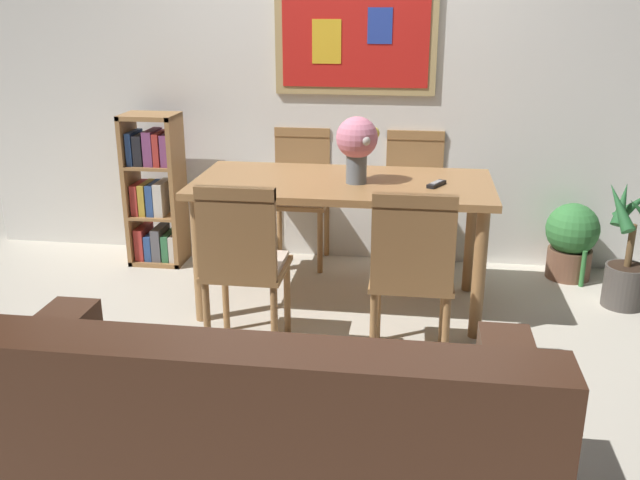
{
  "coord_description": "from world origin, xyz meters",
  "views": [
    {
      "loc": [
        0.47,
        -3.24,
        1.71
      ],
      "look_at": [
        0.03,
        -0.17,
        0.65
      ],
      "focal_mm": 39.02,
      "sensor_mm": 36.0,
      "label": 1
    }
  ],
  "objects_px": {
    "dining_chair_far_right": "(413,189)",
    "dining_chair_near_left": "(243,256)",
    "leather_couch": "(256,454)",
    "dining_chair_far_left": "(300,184)",
    "dining_chair_near_right": "(412,265)",
    "dining_table": "(342,197)",
    "potted_ivy": "(571,240)",
    "potted_palm": "(629,258)",
    "bookshelf": "(155,194)",
    "flower_vase": "(357,142)",
    "tv_remote": "(436,184)"
  },
  "relations": [
    {
      "from": "dining_table",
      "to": "tv_remote",
      "type": "relative_size",
      "value": 10.59
    },
    {
      "from": "bookshelf",
      "to": "flower_vase",
      "type": "height_order",
      "value": "flower_vase"
    },
    {
      "from": "dining_chair_far_right",
      "to": "dining_chair_near_left",
      "type": "height_order",
      "value": "same"
    },
    {
      "from": "leather_couch",
      "to": "potted_ivy",
      "type": "height_order",
      "value": "leather_couch"
    },
    {
      "from": "dining_chair_near_left",
      "to": "potted_palm",
      "type": "relative_size",
      "value": 1.2
    },
    {
      "from": "dining_chair_far_left",
      "to": "flower_vase",
      "type": "height_order",
      "value": "flower_vase"
    },
    {
      "from": "dining_chair_far_right",
      "to": "leather_couch",
      "type": "relative_size",
      "value": 0.51
    },
    {
      "from": "dining_chair_far_right",
      "to": "potted_ivy",
      "type": "height_order",
      "value": "dining_chair_far_right"
    },
    {
      "from": "bookshelf",
      "to": "dining_chair_far_right",
      "type": "bearing_deg",
      "value": 6.0
    },
    {
      "from": "dining_chair_far_left",
      "to": "tv_remote",
      "type": "bearing_deg",
      "value": -41.46
    },
    {
      "from": "dining_chair_near_left",
      "to": "dining_chair_far_left",
      "type": "height_order",
      "value": "same"
    },
    {
      "from": "dining_chair_near_left",
      "to": "dining_chair_far_left",
      "type": "relative_size",
      "value": 1.0
    },
    {
      "from": "bookshelf",
      "to": "dining_chair_far_left",
      "type": "bearing_deg",
      "value": 11.28
    },
    {
      "from": "dining_chair_far_right",
      "to": "dining_chair_near_right",
      "type": "bearing_deg",
      "value": -89.46
    },
    {
      "from": "dining_table",
      "to": "dining_chair_far_left",
      "type": "distance_m",
      "value": 0.84
    },
    {
      "from": "dining_chair_far_right",
      "to": "potted_ivy",
      "type": "distance_m",
      "value": 1.07
    },
    {
      "from": "dining_chair_far_right",
      "to": "dining_chair_near_left",
      "type": "distance_m",
      "value": 1.64
    },
    {
      "from": "dining_chair_far_right",
      "to": "leather_couch",
      "type": "height_order",
      "value": "dining_chair_far_right"
    },
    {
      "from": "leather_couch",
      "to": "dining_chair_far_right",
      "type": "bearing_deg",
      "value": 80.03
    },
    {
      "from": "dining_chair_far_right",
      "to": "dining_chair_near_right",
      "type": "height_order",
      "value": "same"
    },
    {
      "from": "potted_ivy",
      "to": "tv_remote",
      "type": "height_order",
      "value": "tv_remote"
    },
    {
      "from": "dining_chair_near_left",
      "to": "potted_ivy",
      "type": "xyz_separation_m",
      "value": [
        1.84,
        1.32,
        -0.28
      ]
    },
    {
      "from": "dining_chair_near_right",
      "to": "leather_couch",
      "type": "bearing_deg",
      "value": -111.47
    },
    {
      "from": "dining_chair_near_right",
      "to": "flower_vase",
      "type": "relative_size",
      "value": 2.46
    },
    {
      "from": "dining_chair_far_right",
      "to": "dining_chair_near_left",
      "type": "bearing_deg",
      "value": -119.72
    },
    {
      "from": "dining_chair_near_right",
      "to": "tv_remote",
      "type": "bearing_deg",
      "value": 80.32
    },
    {
      "from": "dining_chair_far_left",
      "to": "dining_chair_near_right",
      "type": "height_order",
      "value": "same"
    },
    {
      "from": "bookshelf",
      "to": "flower_vase",
      "type": "bearing_deg",
      "value": -22.39
    },
    {
      "from": "dining_chair_near_left",
      "to": "potted_palm",
      "type": "bearing_deg",
      "value": 23.32
    },
    {
      "from": "dining_table",
      "to": "dining_chair_near_right",
      "type": "bearing_deg",
      "value": -59.76
    },
    {
      "from": "dining_chair_far_right",
      "to": "dining_chair_far_left",
      "type": "height_order",
      "value": "same"
    },
    {
      "from": "dining_chair_near_left",
      "to": "bookshelf",
      "type": "height_order",
      "value": "bookshelf"
    },
    {
      "from": "dining_chair_far_left",
      "to": "dining_chair_far_right",
      "type": "bearing_deg",
      "value": -0.81
    },
    {
      "from": "dining_table",
      "to": "bookshelf",
      "type": "xyz_separation_m",
      "value": [
        -1.34,
        0.55,
        -0.17
      ]
    },
    {
      "from": "dining_chair_near_left",
      "to": "leather_couch",
      "type": "bearing_deg",
      "value": -74.39
    },
    {
      "from": "dining_chair_near_right",
      "to": "flower_vase",
      "type": "height_order",
      "value": "flower_vase"
    },
    {
      "from": "dining_chair_near_right",
      "to": "bookshelf",
      "type": "bearing_deg",
      "value": 144.39
    },
    {
      "from": "dining_chair_far_right",
      "to": "bookshelf",
      "type": "relative_size",
      "value": 0.89
    },
    {
      "from": "dining_table",
      "to": "potted_ivy",
      "type": "xyz_separation_m",
      "value": [
        1.42,
        0.63,
        -0.4
      ]
    },
    {
      "from": "dining_chair_far_left",
      "to": "tv_remote",
      "type": "height_order",
      "value": "dining_chair_far_left"
    },
    {
      "from": "potted_palm",
      "to": "flower_vase",
      "type": "relative_size",
      "value": 2.06
    },
    {
      "from": "dining_table",
      "to": "leather_couch",
      "type": "distance_m",
      "value": 1.96
    },
    {
      "from": "dining_chair_far_left",
      "to": "potted_palm",
      "type": "distance_m",
      "value": 2.11
    },
    {
      "from": "tv_remote",
      "to": "dining_chair_far_left",
      "type": "bearing_deg",
      "value": 138.54
    },
    {
      "from": "dining_chair_far_left",
      "to": "potted_ivy",
      "type": "relative_size",
      "value": 1.64
    },
    {
      "from": "dining_chair_near_right",
      "to": "potted_ivy",
      "type": "bearing_deg",
      "value": 52.81
    },
    {
      "from": "dining_chair_far_left",
      "to": "potted_palm",
      "type": "relative_size",
      "value": 1.2
    },
    {
      "from": "bookshelf",
      "to": "potted_palm",
      "type": "distance_m",
      "value": 3.02
    },
    {
      "from": "dining_chair_near_right",
      "to": "tv_remote",
      "type": "distance_m",
      "value": 0.71
    },
    {
      "from": "bookshelf",
      "to": "dining_chair_near_right",
      "type": "bearing_deg",
      "value": -35.61
    }
  ]
}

